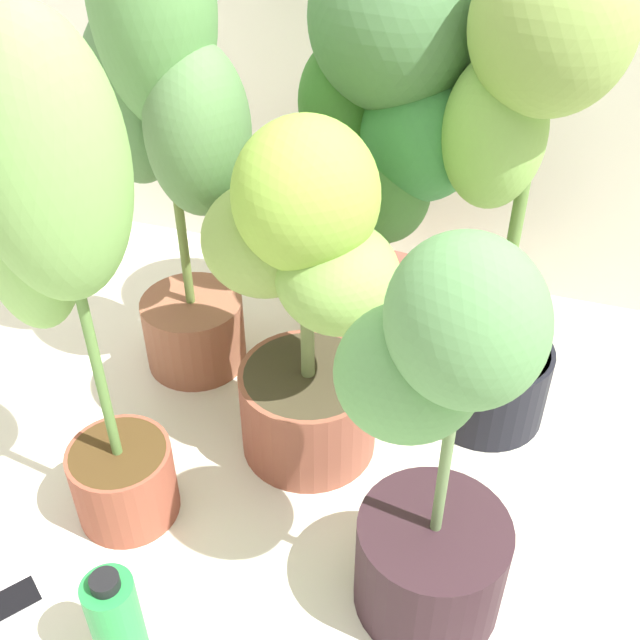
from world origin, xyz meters
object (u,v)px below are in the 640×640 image
at_px(nutrient_bottle, 117,623).
at_px(potted_plant_back_left, 167,112).
at_px(cell_phone, 4,606).
at_px(potted_plant_back_right, 516,176).
at_px(potted_plant_center, 304,290).
at_px(potted_plant_front_left, 65,262).
at_px(potted_plant_front_right, 435,445).
at_px(potted_plant_back_center, 391,132).

bearing_deg(nutrient_bottle, potted_plant_back_left, 105.68).
xyz_separation_m(potted_plant_back_left, cell_phone, (-0.05, -0.69, -0.61)).
distance_m(potted_plant_back_right, cell_phone, 1.15).
bearing_deg(potted_plant_center, potted_plant_back_left, 152.48).
distance_m(potted_plant_back_right, potted_plant_back_left, 0.65).
bearing_deg(potted_plant_center, potted_plant_front_left, -137.17).
distance_m(potted_plant_front_right, potted_plant_back_right, 0.53).
xyz_separation_m(potted_plant_center, nutrient_bottle, (-0.13, -0.54, -0.29)).
xyz_separation_m(potted_plant_back_right, potted_plant_front_left, (-0.61, -0.47, -0.00)).
relative_size(potted_plant_front_left, cell_phone, 6.01).
bearing_deg(potted_plant_front_left, potted_plant_center, 42.83).
xyz_separation_m(potted_plant_back_right, potted_plant_center, (-0.32, -0.21, -0.17)).
height_order(potted_plant_back_center, potted_plant_back_right, potted_plant_back_right).
height_order(potted_plant_front_right, potted_plant_back_right, potted_plant_back_right).
bearing_deg(potted_plant_front_left, potted_plant_back_left, 95.47).
xyz_separation_m(potted_plant_front_left, cell_phone, (-0.09, -0.26, -0.56)).
distance_m(potted_plant_front_right, potted_plant_center, 0.40).
distance_m(potted_plant_back_center, cell_phone, 1.11).
height_order(potted_plant_back_center, potted_plant_center, potted_plant_back_center).
distance_m(potted_plant_back_right, potted_plant_center, 0.42).
bearing_deg(potted_plant_back_left, potted_plant_back_right, 3.58).
bearing_deg(potted_plant_center, potted_plant_front_right, -43.26).
xyz_separation_m(potted_plant_back_right, nutrient_bottle, (-0.45, -0.75, -0.46)).
height_order(potted_plant_back_right, cell_phone, potted_plant_back_right).
distance_m(potted_plant_front_right, nutrient_bottle, 0.56).
height_order(potted_plant_back_left, cell_phone, potted_plant_back_left).
xyz_separation_m(potted_plant_back_left, potted_plant_front_left, (0.04, -0.43, -0.05)).
bearing_deg(cell_phone, potted_plant_center, 91.38).
distance_m(potted_plant_front_left, cell_phone, 0.62).
distance_m(potted_plant_back_center, potted_plant_back_left, 0.43).
bearing_deg(potted_plant_front_right, potted_plant_back_center, 110.30).
height_order(potted_plant_center, potted_plant_front_left, potted_plant_front_left).
distance_m(potted_plant_front_right, potted_plant_front_left, 0.61).
height_order(potted_plant_back_right, nutrient_bottle, potted_plant_back_right).
relative_size(potted_plant_back_center, potted_plant_front_right, 1.31).
distance_m(potted_plant_center, nutrient_bottle, 0.62).
height_order(potted_plant_back_left, nutrient_bottle, potted_plant_back_left).
bearing_deg(potted_plant_back_center, nutrient_bottle, -103.16).
distance_m(cell_phone, nutrient_bottle, 0.26).
height_order(potted_plant_back_left, potted_plant_front_left, potted_plant_back_left).
height_order(potted_plant_front_left, cell_phone, potted_plant_front_left).
bearing_deg(potted_plant_back_right, potted_plant_center, -147.06).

